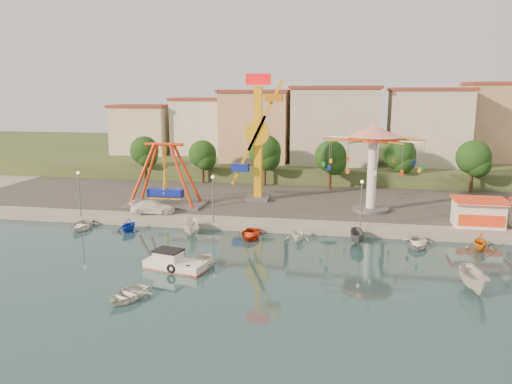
% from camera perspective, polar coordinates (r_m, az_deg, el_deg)
% --- Properties ---
extents(ground, '(200.00, 200.00, 0.00)m').
position_cam_1_polar(ground, '(42.15, 1.08, -9.24)').
color(ground, '#133036').
rests_on(ground, ground).
extents(quay_deck, '(200.00, 100.00, 0.60)m').
position_cam_1_polar(quay_deck, '(102.17, 6.74, 3.15)').
color(quay_deck, '#9E998E').
rests_on(quay_deck, ground).
extents(asphalt_pad, '(90.00, 28.00, 0.01)m').
position_cam_1_polar(asphalt_pad, '(70.67, 5.03, -0.27)').
color(asphalt_pad, '#4C4944').
rests_on(asphalt_pad, quay_deck).
extents(hill_terrace, '(200.00, 60.00, 3.00)m').
position_cam_1_polar(hill_terrace, '(106.96, 6.93, 4.16)').
color(hill_terrace, '#384C26').
rests_on(hill_terrace, ground).
extents(pirate_ship_ride, '(10.00, 5.00, 8.00)m').
position_cam_1_polar(pirate_ship_ride, '(64.08, -10.36, 1.83)').
color(pirate_ship_ride, '#59595E').
rests_on(pirate_ship_ride, quay_deck).
extents(kamikaze_tower, '(5.04, 3.10, 16.50)m').
position_cam_1_polar(kamikaze_tower, '(65.24, 0.41, 5.87)').
color(kamikaze_tower, '#59595E').
rests_on(kamikaze_tower, quay_deck).
extents(wave_swinger, '(11.60, 11.60, 10.40)m').
position_cam_1_polar(wave_swinger, '(61.02, 13.24, 4.84)').
color(wave_swinger, '#59595E').
rests_on(wave_swinger, quay_deck).
extents(booth_left, '(5.40, 3.78, 3.08)m').
position_cam_1_polar(booth_left, '(58.58, 24.06, -2.12)').
color(booth_left, white).
rests_on(booth_left, quay_deck).
extents(lamp_post_0, '(0.14, 0.14, 5.00)m').
position_cam_1_polar(lamp_post_0, '(61.29, -19.52, -0.32)').
color(lamp_post_0, '#59595E').
rests_on(lamp_post_0, quay_deck).
extents(lamp_post_1, '(0.14, 0.14, 5.00)m').
position_cam_1_polar(lamp_post_1, '(55.14, -4.93, -0.95)').
color(lamp_post_1, '#59595E').
rests_on(lamp_post_1, quay_deck).
extents(lamp_post_2, '(0.14, 0.14, 5.00)m').
position_cam_1_polar(lamp_post_2, '(53.27, 11.92, -1.60)').
color(lamp_post_2, '#59595E').
rests_on(lamp_post_2, quay_deck).
extents(tree_0, '(4.60, 4.60, 7.19)m').
position_cam_1_polar(tree_0, '(83.04, -12.65, 4.65)').
color(tree_0, '#382314').
rests_on(tree_0, quay_deck).
extents(tree_1, '(4.35, 4.35, 6.80)m').
position_cam_1_polar(tree_1, '(79.01, -6.13, 4.33)').
color(tree_1, '#382314').
rests_on(tree_1, quay_deck).
extents(tree_2, '(5.02, 5.02, 7.85)m').
position_cam_1_polar(tree_2, '(76.28, 1.01, 4.68)').
color(tree_2, '#382314').
rests_on(tree_2, quay_deck).
extents(tree_3, '(4.68, 4.68, 7.32)m').
position_cam_1_polar(tree_3, '(73.92, 8.51, 4.06)').
color(tree_3, '#382314').
rests_on(tree_3, quay_deck).
extents(tree_4, '(4.86, 4.86, 7.60)m').
position_cam_1_polar(tree_4, '(77.21, 16.05, 4.19)').
color(tree_4, '#382314').
rests_on(tree_4, quay_deck).
extents(tree_5, '(4.83, 4.83, 7.54)m').
position_cam_1_polar(tree_5, '(77.07, 23.60, 3.64)').
color(tree_5, '#382314').
rests_on(tree_5, quay_deck).
extents(building_0, '(9.26, 9.53, 11.87)m').
position_cam_1_polar(building_0, '(94.00, -14.75, 7.43)').
color(building_0, beige).
rests_on(building_0, hill_terrace).
extents(building_1, '(12.33, 9.01, 8.63)m').
position_cam_1_polar(building_1, '(94.76, -6.67, 6.78)').
color(building_1, silver).
rests_on(building_1, hill_terrace).
extents(building_2, '(11.95, 9.28, 11.23)m').
position_cam_1_polar(building_2, '(92.25, 1.32, 7.53)').
color(building_2, tan).
rests_on(building_2, hill_terrace).
extents(building_3, '(12.59, 10.50, 9.20)m').
position_cam_1_polar(building_3, '(88.03, 9.94, 6.52)').
color(building_3, beige).
rests_on(building_3, hill_terrace).
extents(building_4, '(10.75, 9.23, 9.24)m').
position_cam_1_polar(building_4, '(92.30, 18.40, 6.34)').
color(building_4, beige).
rests_on(building_4, hill_terrace).
extents(building_5, '(12.77, 10.96, 11.21)m').
position_cam_1_polar(building_5, '(93.19, 26.76, 6.36)').
color(building_5, tan).
rests_on(building_5, hill_terrace).
extents(cabin_motorboat, '(5.61, 3.15, 1.86)m').
position_cam_1_polar(cabin_motorboat, '(43.32, -9.40, -8.12)').
color(cabin_motorboat, white).
rests_on(cabin_motorboat, ground).
extents(rowboat_a, '(3.43, 4.05, 0.71)m').
position_cam_1_polar(rowboat_a, '(44.15, -5.84, -7.83)').
color(rowboat_a, white).
rests_on(rowboat_a, ground).
extents(rowboat_b, '(3.74, 4.46, 0.79)m').
position_cam_1_polar(rowboat_b, '(38.19, -14.47, -11.24)').
color(rowboat_b, silver).
rests_on(rowboat_b, ground).
extents(skiff, '(1.96, 4.52, 1.70)m').
position_cam_1_polar(skiff, '(41.73, 23.65, -9.21)').
color(skiff, silver).
rests_on(skiff, ground).
extents(van, '(5.48, 3.02, 1.51)m').
position_cam_1_polar(van, '(60.57, -11.71, -1.72)').
color(van, white).
rests_on(van, quay_deck).
extents(moored_boat_0, '(3.49, 4.47, 0.84)m').
position_cam_1_polar(moored_boat_0, '(58.29, -19.35, -3.59)').
color(moored_boat_0, silver).
rests_on(moored_boat_0, ground).
extents(moored_boat_1, '(2.74, 3.07, 1.48)m').
position_cam_1_polar(moored_boat_1, '(55.70, -14.39, -3.64)').
color(moored_boat_1, '#153EBE').
rests_on(moored_boat_1, ground).
extents(moored_boat_2, '(2.47, 4.32, 1.57)m').
position_cam_1_polar(moored_boat_2, '(53.16, -7.44, -4.04)').
color(moored_boat_2, white).
rests_on(moored_boat_2, ground).
extents(moored_boat_3, '(3.07, 4.16, 0.83)m').
position_cam_1_polar(moored_boat_3, '(51.72, -0.66, -4.81)').
color(moored_boat_3, red).
rests_on(moored_boat_3, ground).
extents(moored_boat_4, '(2.75, 3.09, 1.51)m').
position_cam_1_polar(moored_boat_4, '(50.94, 4.83, -4.71)').
color(moored_boat_4, white).
rests_on(moored_boat_4, ground).
extents(moored_boat_5, '(1.59, 3.67, 1.39)m').
position_cam_1_polar(moored_boat_5, '(50.77, 11.53, -5.03)').
color(moored_boat_5, '#4F4E53').
rests_on(moored_boat_5, ground).
extents(moored_boat_6, '(3.57, 4.49, 0.84)m').
position_cam_1_polar(moored_boat_6, '(51.32, 17.97, -5.51)').
color(moored_boat_6, silver).
rests_on(moored_boat_6, ground).
extents(moored_boat_7, '(3.17, 3.48, 1.58)m').
position_cam_1_polar(moored_boat_7, '(52.32, 24.25, -5.23)').
color(moored_boat_7, orange).
rests_on(moored_boat_7, ground).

